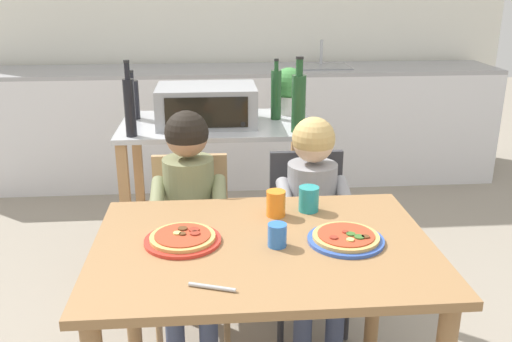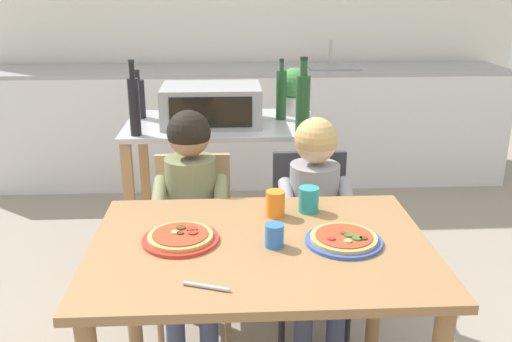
{
  "view_description": "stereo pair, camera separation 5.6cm",
  "coord_description": "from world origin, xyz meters",
  "px_view_note": "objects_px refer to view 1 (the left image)",
  "views": [
    {
      "loc": [
        -0.16,
        -1.66,
        1.58
      ],
      "look_at": [
        0.0,
        0.3,
        0.9
      ],
      "focal_mm": 39.0,
      "sensor_mm": 36.0,
      "label": 1
    },
    {
      "loc": [
        -0.1,
        -1.66,
        1.58
      ],
      "look_at": [
        0.0,
        0.3,
        0.9
      ],
      "focal_mm": 39.0,
      "sensor_mm": 36.0,
      "label": 2
    }
  ],
  "objects_px": {
    "bottle_dark_olive_oil": "(133,99)",
    "child_in_olive_shirt": "(189,204)",
    "bottle_clear_vinegar": "(276,94)",
    "child_in_grey_shirt": "(314,204)",
    "serving_spoon": "(212,287)",
    "toaster_oven": "(207,105)",
    "potted_herb_plant": "(289,90)",
    "kitchen_island_cart": "(218,173)",
    "drinking_cup_blue": "(277,235)",
    "pizza_plate_red_rimmed": "(183,239)",
    "bottle_tall_green_wine": "(299,101)",
    "dining_chair_left": "(191,232)",
    "dining_chair_right": "(308,227)",
    "bottle_brown_beer": "(130,105)",
    "drinking_cup_teal": "(309,199)",
    "pizza_plate_blue_rimmed": "(346,238)",
    "drinking_cup_orange": "(276,203)",
    "dining_table": "(263,274)"
  },
  "relations": [
    {
      "from": "potted_herb_plant",
      "to": "drinking_cup_blue",
      "type": "xyz_separation_m",
      "value": [
        -0.23,
        -1.42,
        -0.21
      ]
    },
    {
      "from": "kitchen_island_cart",
      "to": "serving_spoon",
      "type": "bearing_deg",
      "value": -91.48
    },
    {
      "from": "bottle_clear_vinegar",
      "to": "drinking_cup_blue",
      "type": "bearing_deg",
      "value": -96.33
    },
    {
      "from": "dining_chair_left",
      "to": "dining_chair_right",
      "type": "relative_size",
      "value": 1.0
    },
    {
      "from": "child_in_olive_shirt",
      "to": "pizza_plate_red_rimmed",
      "type": "xyz_separation_m",
      "value": [
        0.0,
        -0.52,
        0.09
      ]
    },
    {
      "from": "bottle_dark_olive_oil",
      "to": "child_in_olive_shirt",
      "type": "bearing_deg",
      "value": -68.12
    },
    {
      "from": "child_in_olive_shirt",
      "to": "pizza_plate_blue_rimmed",
      "type": "distance_m",
      "value": 0.79
    },
    {
      "from": "drinking_cup_teal",
      "to": "potted_herb_plant",
      "type": "bearing_deg",
      "value": 86.1
    },
    {
      "from": "bottle_clear_vinegar",
      "to": "child_in_grey_shirt",
      "type": "xyz_separation_m",
      "value": [
        0.09,
        -0.7,
        -0.35
      ]
    },
    {
      "from": "drinking_cup_teal",
      "to": "pizza_plate_blue_rimmed",
      "type": "bearing_deg",
      "value": -73.61
    },
    {
      "from": "bottle_clear_vinegar",
      "to": "drinking_cup_teal",
      "type": "xyz_separation_m",
      "value": [
        0.01,
        -1.01,
        -0.2
      ]
    },
    {
      "from": "bottle_brown_beer",
      "to": "pizza_plate_blue_rimmed",
      "type": "height_order",
      "value": "bottle_brown_beer"
    },
    {
      "from": "bottle_brown_beer",
      "to": "drinking_cup_teal",
      "type": "distance_m",
      "value": 1.06
    },
    {
      "from": "bottle_clear_vinegar",
      "to": "serving_spoon",
      "type": "bearing_deg",
      "value": -103.07
    },
    {
      "from": "bottle_dark_olive_oil",
      "to": "dining_chair_left",
      "type": "distance_m",
      "value": 0.88
    },
    {
      "from": "toaster_oven",
      "to": "dining_chair_right",
      "type": "height_order",
      "value": "toaster_oven"
    },
    {
      "from": "bottle_dark_olive_oil",
      "to": "child_in_olive_shirt",
      "type": "distance_m",
      "value": 0.9
    },
    {
      "from": "pizza_plate_red_rimmed",
      "to": "drinking_cup_teal",
      "type": "bearing_deg",
      "value": 26.39
    },
    {
      "from": "pizza_plate_blue_rimmed",
      "to": "drinking_cup_blue",
      "type": "distance_m",
      "value": 0.23
    },
    {
      "from": "bottle_clear_vinegar",
      "to": "drinking_cup_blue",
      "type": "xyz_separation_m",
      "value": [
        -0.14,
        -1.29,
        -0.21
      ]
    },
    {
      "from": "bottle_dark_olive_oil",
      "to": "serving_spoon",
      "type": "bearing_deg",
      "value": -75.71
    },
    {
      "from": "dining_chair_right",
      "to": "bottle_brown_beer",
      "type": "bearing_deg",
      "value": 160.41
    },
    {
      "from": "potted_herb_plant",
      "to": "drinking_cup_orange",
      "type": "xyz_separation_m",
      "value": [
        -0.21,
        -1.17,
        -0.2
      ]
    },
    {
      "from": "pizza_plate_blue_rimmed",
      "to": "bottle_tall_green_wine",
      "type": "bearing_deg",
      "value": 90.58
    },
    {
      "from": "dining_chair_left",
      "to": "bottle_dark_olive_oil",
      "type": "bearing_deg",
      "value": 115.37
    },
    {
      "from": "bottle_brown_beer",
      "to": "dining_chair_left",
      "type": "height_order",
      "value": "bottle_brown_beer"
    },
    {
      "from": "dining_chair_left",
      "to": "child_in_grey_shirt",
      "type": "xyz_separation_m",
      "value": [
        0.54,
        -0.11,
        0.17
      ]
    },
    {
      "from": "potted_herb_plant",
      "to": "drinking_cup_teal",
      "type": "distance_m",
      "value": 1.15
    },
    {
      "from": "toaster_oven",
      "to": "bottle_tall_green_wine",
      "type": "height_order",
      "value": "bottle_tall_green_wine"
    },
    {
      "from": "toaster_oven",
      "to": "potted_herb_plant",
      "type": "relative_size",
      "value": 1.97
    },
    {
      "from": "bottle_dark_olive_oil",
      "to": "pizza_plate_red_rimmed",
      "type": "relative_size",
      "value": 1.02
    },
    {
      "from": "bottle_clear_vinegar",
      "to": "pizza_plate_blue_rimmed",
      "type": "xyz_separation_m",
      "value": [
        0.09,
        -1.28,
        -0.24
      ]
    },
    {
      "from": "bottle_dark_olive_oil",
      "to": "drinking_cup_teal",
      "type": "distance_m",
      "value": 1.34
    },
    {
      "from": "pizza_plate_red_rimmed",
      "to": "drinking_cup_blue",
      "type": "relative_size",
      "value": 3.3
    },
    {
      "from": "toaster_oven",
      "to": "potted_herb_plant",
      "type": "bearing_deg",
      "value": 24.46
    },
    {
      "from": "drinking_cup_orange",
      "to": "bottle_tall_green_wine",
      "type": "bearing_deg",
      "value": 75.52
    },
    {
      "from": "bottle_brown_beer",
      "to": "dining_chair_right",
      "type": "height_order",
      "value": "bottle_brown_beer"
    },
    {
      "from": "child_in_olive_shirt",
      "to": "pizza_plate_blue_rimmed",
      "type": "bearing_deg",
      "value": -46.12
    },
    {
      "from": "bottle_brown_beer",
      "to": "potted_herb_plant",
      "type": "height_order",
      "value": "bottle_brown_beer"
    },
    {
      "from": "bottle_clear_vinegar",
      "to": "bottle_tall_green_wine",
      "type": "height_order",
      "value": "bottle_tall_green_wine"
    },
    {
      "from": "dining_chair_right",
      "to": "child_in_olive_shirt",
      "type": "height_order",
      "value": "child_in_olive_shirt"
    },
    {
      "from": "toaster_oven",
      "to": "bottle_tall_green_wine",
      "type": "relative_size",
      "value": 1.37
    },
    {
      "from": "bottle_dark_olive_oil",
      "to": "drinking_cup_teal",
      "type": "height_order",
      "value": "bottle_dark_olive_oil"
    },
    {
      "from": "dining_table",
      "to": "drinking_cup_blue",
      "type": "height_order",
      "value": "drinking_cup_blue"
    },
    {
      "from": "bottle_tall_green_wine",
      "to": "drinking_cup_blue",
      "type": "relative_size",
      "value": 4.76
    },
    {
      "from": "child_in_olive_shirt",
      "to": "bottle_tall_green_wine",
      "type": "bearing_deg",
      "value": 39.49
    },
    {
      "from": "kitchen_island_cart",
      "to": "child_in_grey_shirt",
      "type": "xyz_separation_m",
      "value": [
        0.41,
        -0.65,
        0.07
      ]
    },
    {
      "from": "drinking_cup_orange",
      "to": "serving_spoon",
      "type": "distance_m",
      "value": 0.56
    },
    {
      "from": "dining_chair_right",
      "to": "pizza_plate_blue_rimmed",
      "type": "xyz_separation_m",
      "value": [
        0.0,
        -0.7,
        0.28
      ]
    },
    {
      "from": "pizza_plate_red_rimmed",
      "to": "child_in_grey_shirt",
      "type": "bearing_deg",
      "value": 44.41
    }
  ]
}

